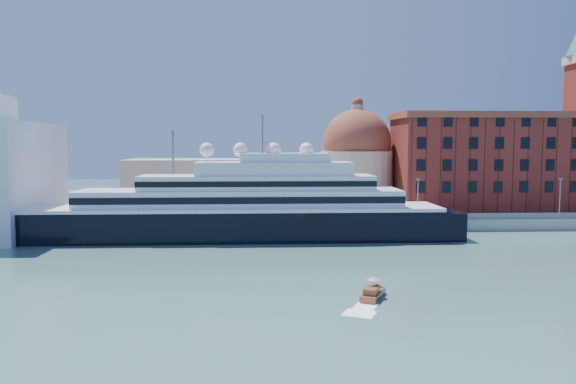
{
  "coord_description": "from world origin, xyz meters",
  "views": [
    {
      "loc": [
        -2.55,
        -82.06,
        18.08
      ],
      "look_at": [
        2.61,
        18.0,
        9.26
      ],
      "focal_mm": 35.0,
      "sensor_mm": 36.0,
      "label": 1
    }
  ],
  "objects": [
    {
      "name": "land",
      "position": [
        0.0,
        75.0,
        1.0
      ],
      "size": [
        260.0,
        72.0,
        2.0
      ],
      "primitive_type": "cube",
      "color": "slate",
      "rests_on": "ground"
    },
    {
      "name": "quay",
      "position": [
        0.0,
        34.0,
        1.25
      ],
      "size": [
        180.0,
        10.0,
        2.5
      ],
      "primitive_type": "cube",
      "color": "gray",
      "rests_on": "ground"
    },
    {
      "name": "quay_fence",
      "position": [
        0.0,
        29.5,
        3.1
      ],
      "size": [
        180.0,
        0.1,
        1.2
      ],
      "primitive_type": "cube",
      "color": "slate",
      "rests_on": "quay"
    },
    {
      "name": "superyacht",
      "position": [
        -10.59,
        23.0,
        4.69
      ],
      "size": [
        91.0,
        12.62,
        27.2
      ],
      "color": "black",
      "rests_on": "ground"
    },
    {
      "name": "warehouse",
      "position": [
        52.0,
        52.0,
        13.79
      ],
      "size": [
        43.0,
        19.0,
        23.25
      ],
      "color": "maroon",
      "rests_on": "land"
    },
    {
      "name": "ground",
      "position": [
        0.0,
        0.0,
        0.0
      ],
      "size": [
        400.0,
        400.0,
        0.0
      ],
      "primitive_type": "plane",
      "color": "#3D6A62",
      "rests_on": "ground"
    },
    {
      "name": "water_taxi",
      "position": [
        10.58,
        -18.79,
        0.62
      ],
      "size": [
        3.93,
        5.73,
        2.6
      ],
      "rotation": [
        0.0,
        0.0,
        -0.43
      ],
      "color": "maroon",
      "rests_on": "ground"
    },
    {
      "name": "church",
      "position": [
        6.39,
        57.72,
        10.91
      ],
      "size": [
        66.0,
        18.0,
        25.5
      ],
      "color": "beige",
      "rests_on": "land"
    },
    {
      "name": "lamp_posts",
      "position": [
        -12.67,
        32.27,
        9.84
      ],
      "size": [
        120.8,
        2.4,
        18.0
      ],
      "color": "slate",
      "rests_on": "quay"
    }
  ]
}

